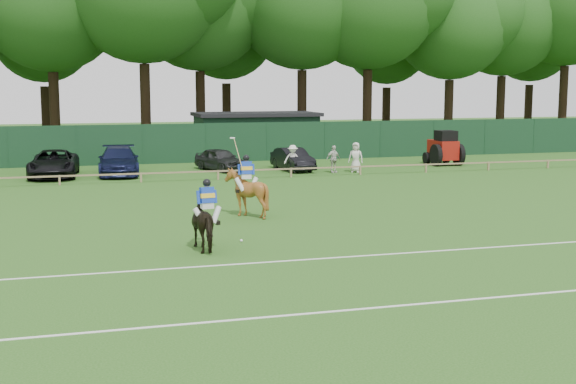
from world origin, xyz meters
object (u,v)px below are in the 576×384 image
object	(u,v)px
estate_black	(293,159)
spectator_right	(356,157)
horse_dark	(207,224)
hatch_grey	(220,159)
sedan_navy	(119,161)
suv_black	(54,164)
polo_ball	(241,241)
utility_shed	(256,134)
tractor	(444,149)
horse_chestnut	(246,193)
spectator_left	(293,159)
spectator_mid	(333,159)

from	to	relation	value
estate_black	spectator_right	bearing A→B (deg)	-37.56
horse_dark	hatch_grey	world-z (taller)	horse_dark
hatch_grey	sedan_navy	bearing A→B (deg)	163.21
suv_black	spectator_right	xyz separation A→B (m)	(16.48, -2.38, 0.12)
hatch_grey	polo_ball	world-z (taller)	hatch_grey
hatch_grey	utility_shed	world-z (taller)	utility_shed
estate_black	tractor	distance (m)	9.85
horse_dark	tractor	xyz separation A→B (m)	(18.44, 20.21, 0.22)
estate_black	spectator_right	xyz separation A→B (m)	(3.16, -1.94, 0.20)
suv_black	utility_shed	world-z (taller)	utility_shed
estate_black	suv_black	bearing A→B (deg)	171.97
horse_chestnut	suv_black	world-z (taller)	horse_chestnut
hatch_grey	estate_black	world-z (taller)	hatch_grey
sedan_navy	spectator_left	size ratio (longest dim) A/B	3.37
horse_chestnut	spectator_mid	size ratio (longest dim) A/B	1.18
hatch_grey	estate_black	size ratio (longest dim) A/B	0.97
horse_dark	estate_black	world-z (taller)	horse_dark
suv_black	tractor	xyz separation A→B (m)	(23.16, -0.19, 0.29)
hatch_grey	spectator_mid	world-z (taller)	spectator_mid
spectator_mid	utility_shed	distance (m)	10.88
polo_ball	utility_shed	world-z (taller)	utility_shed
utility_shed	sedan_navy	bearing A→B (deg)	-139.84
hatch_grey	tractor	size ratio (longest dim) A/B	1.47
estate_black	polo_ball	xyz separation A→B (m)	(-7.37, -19.13, -0.60)
suv_black	spectator_left	xyz separation A→B (m)	(12.99, -1.55, 0.05)
horse_dark	hatch_grey	distance (m)	21.53
horse_dark	spectator_left	distance (m)	20.59
estate_black	utility_shed	world-z (taller)	utility_shed
utility_shed	estate_black	bearing A→B (deg)	-89.87
estate_black	spectator_mid	bearing A→B (deg)	-49.78
polo_ball	spectator_mid	bearing A→B (deg)	61.96
estate_black	spectator_right	size ratio (longest dim) A/B	2.31
estate_black	spectator_mid	world-z (taller)	spectator_mid
hatch_grey	estate_black	distance (m)	4.21
spectator_mid	tractor	size ratio (longest dim) A/B	0.60
spectator_right	polo_ball	distance (m)	20.18
estate_black	spectator_left	xyz separation A→B (m)	(-0.33, -1.10, 0.13)
horse_chestnut	polo_ball	distance (m)	4.81
tractor	horse_dark	bearing A→B (deg)	-131.03
suv_black	spectator_mid	size ratio (longest dim) A/B	3.39
horse_dark	tractor	size ratio (longest dim) A/B	0.73
spectator_mid	spectator_right	size ratio (longest dim) A/B	0.91
suv_black	spectator_right	size ratio (longest dim) A/B	3.08
suv_black	sedan_navy	xyz separation A→B (m)	(3.45, 0.13, 0.04)
sedan_navy	polo_ball	xyz separation A→B (m)	(2.51, -19.71, -0.72)
sedan_navy	hatch_grey	xyz separation A→B (m)	(5.81, 0.51, -0.11)
spectator_mid	horse_dark	bearing A→B (deg)	-133.95
spectator_mid	spectator_right	world-z (taller)	spectator_right
utility_shed	horse_chestnut	bearing A→B (deg)	-104.61
horse_chestnut	spectator_left	size ratio (longest dim) A/B	1.17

